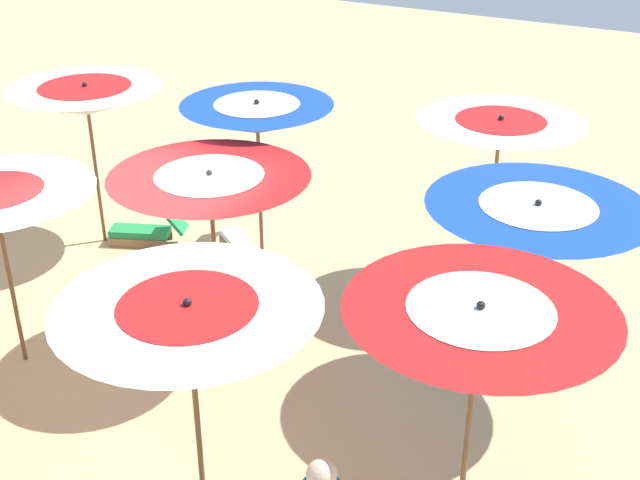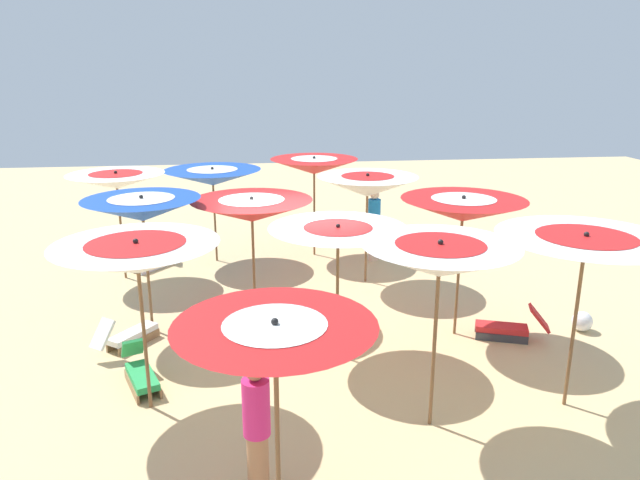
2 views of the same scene
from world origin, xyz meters
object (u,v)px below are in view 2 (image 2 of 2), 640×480
lounger_3 (128,335)px  lounger_0 (154,260)px  beach_umbrella_8 (367,186)px  lounger_1 (508,327)px  beachgoer_1 (374,224)px  beach_umbrella_6 (142,209)px  beach_umbrella_7 (252,210)px  beach_umbrella_2 (585,249)px  beach_ball (582,321)px  beach_umbrella_5 (463,210)px  beach_umbrella_1 (440,260)px  beachgoer_0 (257,427)px  beach_umbrella_11 (314,166)px  beach_umbrella_3 (137,258)px  beach_umbrella_9 (116,181)px  beach_umbrella_10 (213,177)px  lounger_2 (141,373)px  beach_umbrella_4 (338,237)px  beach_umbrella_0 (275,342)px

lounger_3 → lounger_0: bearing=39.1°
beach_umbrella_8 → lounger_1: bearing=-58.6°
lounger_3 → beachgoer_1: 6.55m
beach_umbrella_6 → beach_umbrella_7: size_ratio=1.08×
beach_umbrella_2 → beach_umbrella_6: size_ratio=1.01×
beach_umbrella_2 → beach_ball: (1.55, 2.24, -2.11)m
beach_umbrella_5 → beachgoer_1: size_ratio=1.43×
beach_umbrella_1 → lounger_3: (-4.40, 2.79, -2.09)m
lounger_3 → beachgoer_0: 4.42m
beach_umbrella_8 → lounger_1: 4.14m
beach_umbrella_11 → lounger_3: size_ratio=2.11×
beach_umbrella_3 → beach_umbrella_11: size_ratio=0.98×
beach_umbrella_1 → beach_umbrella_9: 8.13m
beach_umbrella_10 → lounger_1: (5.25, -5.00, -1.86)m
lounger_0 → lounger_1: bearing=93.5°
beach_umbrella_11 → lounger_2: (-3.26, -6.04, -2.06)m
beach_umbrella_4 → beach_umbrella_2: bearing=-31.8°
beach_ball → beach_umbrella_2: bearing=-124.7°
lounger_2 → beach_umbrella_10: bearing=150.1°
beach_umbrella_11 → beach_ball: bearing=-49.7°
beach_umbrella_8 → lounger_0: (-4.78, 1.49, -1.95)m
beach_umbrella_11 → lounger_1: bearing=-61.5°
beachgoer_1 → beach_umbrella_5: bearing=-50.7°
beach_umbrella_1 → lounger_0: 8.57m
beach_umbrella_7 → beach_umbrella_2: bearing=-41.1°
beach_umbrella_2 → beach_umbrella_11: size_ratio=1.01×
beach_umbrella_4 → lounger_3: beach_umbrella_4 is taller
beach_umbrella_10 → beachgoer_0: (0.86, -8.36, -1.24)m
beach_umbrella_6 → lounger_0: beach_umbrella_6 is taller
beach_umbrella_1 → beach_umbrella_4: bearing=114.6°
beach_umbrella_8 → beach_ball: size_ratio=6.73×
beach_umbrella_10 → lounger_2: size_ratio=1.95×
beach_umbrella_6 → lounger_3: size_ratio=2.11×
beach_umbrella_2 → lounger_2: size_ratio=2.12×
beachgoer_0 → beach_ball: size_ratio=4.44×
beach_umbrella_0 → beachgoer_0: (-0.20, 0.59, -1.28)m
beachgoer_1 → beach_umbrella_4: bearing=-77.1°
beach_umbrella_8 → lounger_3: 5.65m
beach_umbrella_9 → lounger_0: size_ratio=2.20×
lounger_3 → beach_umbrella_9: bearing=48.2°
beach_umbrella_5 → lounger_3: size_ratio=2.13×
beach_umbrella_4 → lounger_2: (-3.03, -0.59, -1.82)m
beach_umbrella_3 → beach_umbrella_2: bearing=-6.2°
beach_umbrella_5 → lounger_2: (-5.23, -1.16, -2.07)m
beach_umbrella_2 → beach_umbrella_9: size_ratio=1.03×
beach_umbrella_2 → lounger_1: bearing=87.5°
beach_umbrella_6 → beachgoer_1: size_ratio=1.42×
beach_umbrella_3 → beach_umbrella_7: bearing=64.2°
beach_umbrella_3 → lounger_1: beach_umbrella_3 is taller
beach_umbrella_2 → beach_umbrella_3: size_ratio=1.03×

